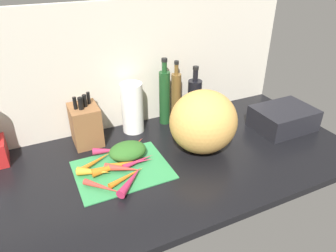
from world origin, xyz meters
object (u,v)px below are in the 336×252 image
at_px(carrot_0, 112,167).
at_px(carrot_1, 95,162).
at_px(carrot_10, 138,161).
at_px(carrot_2, 133,147).
at_px(carrot_3, 127,177).
at_px(cutting_board, 122,169).
at_px(paper_towel_roll, 132,108).
at_px(bottle_1, 176,96).
at_px(carrot_7, 131,180).
at_px(carrot_5, 125,164).
at_px(carrot_8, 134,162).
at_px(carrot_6, 128,147).
at_px(dish_rack, 283,118).
at_px(carrot_4, 108,151).
at_px(winter_squash, 203,122).
at_px(carrot_9, 123,168).
at_px(carrot_12, 103,187).
at_px(carrot_11, 93,172).
at_px(knife_block, 86,124).
at_px(bottle_2, 194,98).
at_px(bottle_0, 165,96).

relative_size(carrot_0, carrot_1, 0.91).
bearing_deg(carrot_10, carrot_2, 81.70).
bearing_deg(carrot_3, cutting_board, 87.56).
xyz_separation_m(carrot_10, paper_towel_roll, (0.08, 0.28, 0.10)).
bearing_deg(paper_towel_roll, carrot_1, -139.52).
bearing_deg(bottle_1, carrot_10, -137.13).
relative_size(carrot_1, carrot_2, 1.07).
bearing_deg(carrot_7, carrot_5, 83.36).
bearing_deg(bottle_1, carrot_8, -138.74).
distance_m(cutting_board, carrot_6, 0.14).
height_order(carrot_0, dish_rack, dish_rack).
bearing_deg(carrot_4, winter_squash, -18.30).
height_order(carrot_9, carrot_12, carrot_9).
distance_m(carrot_5, dish_rack, 0.83).
distance_m(carrot_3, carrot_8, 0.09).
height_order(carrot_2, carrot_11, carrot_11).
distance_m(cutting_board, dish_rack, 0.84).
bearing_deg(carrot_10, carrot_0, -179.08).
distance_m(cutting_board, carrot_1, 0.12).
xyz_separation_m(carrot_2, knife_block, (-0.16, 0.16, 0.07)).
xyz_separation_m(carrot_4, winter_squash, (0.40, -0.13, 0.12)).
distance_m(carrot_9, dish_rack, 0.84).
bearing_deg(carrot_7, carrot_10, 57.11).
distance_m(cutting_board, carrot_0, 0.05).
xyz_separation_m(carrot_3, paper_towel_roll, (0.16, 0.36, 0.10)).
bearing_deg(bottle_2, carrot_3, -144.73).
relative_size(carrot_0, carrot_10, 1.11).
height_order(cutting_board, carrot_11, carrot_11).
bearing_deg(carrot_4, carrot_5, -74.03).
bearing_deg(carrot_5, carrot_12, -140.90).
bearing_deg(winter_squash, cutting_board, 179.62).
bearing_deg(carrot_0, carrot_11, 177.41).
relative_size(cutting_board, carrot_11, 2.91).
relative_size(carrot_1, knife_block, 0.75).
distance_m(carrot_0, carrot_10, 0.11).
bearing_deg(carrot_4, carrot_10, -52.43).
bearing_deg(carrot_4, carrot_2, -10.22).
relative_size(knife_block, dish_rack, 0.83).
bearing_deg(carrot_12, carrot_11, 95.53).
xyz_separation_m(carrot_3, carrot_4, (-0.02, 0.20, 0.00)).
xyz_separation_m(carrot_8, carrot_9, (-0.05, -0.02, 0.00)).
bearing_deg(bottle_1, knife_block, -175.68).
distance_m(cutting_board, carrot_3, 0.07).
distance_m(cutting_board, bottle_0, 0.46).
xyz_separation_m(carrot_2, carrot_9, (-0.09, -0.13, 0.00)).
bearing_deg(carrot_3, bottle_0, 47.84).
distance_m(carrot_6, carrot_12, 0.28).
height_order(carrot_9, paper_towel_roll, paper_towel_roll).
bearing_deg(cutting_board, carrot_1, 139.58).
height_order(carrot_2, carrot_6, carrot_2).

